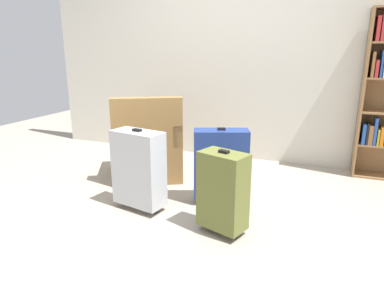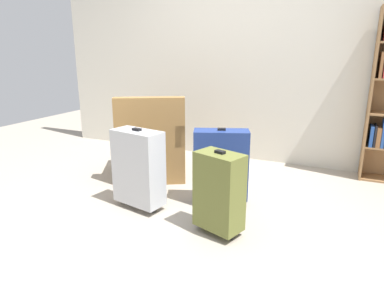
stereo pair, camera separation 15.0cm
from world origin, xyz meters
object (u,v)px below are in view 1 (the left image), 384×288
(suitcase_silver, at_px, (139,168))
(suitcase_navy_blue, at_px, (221,164))
(mug, at_px, (205,175))
(armchair, at_px, (148,148))
(suitcase_olive, at_px, (223,191))

(suitcase_silver, bearing_deg, suitcase_navy_blue, 31.96)
(mug, relative_size, suitcase_navy_blue, 0.17)
(armchair, relative_size, suitcase_olive, 1.46)
(armchair, distance_m, mug, 0.69)
(mug, bearing_deg, suitcase_olive, -64.77)
(mug, bearing_deg, armchair, -170.00)
(mug, xyz_separation_m, suitcase_navy_blue, (0.30, -0.48, 0.31))
(armchair, height_order, suitcase_silver, armchair)
(suitcase_silver, bearing_deg, mug, 70.00)
(armchair, height_order, mug, armchair)
(suitcase_silver, height_order, suitcase_olive, suitcase_silver)
(armchair, xyz_separation_m, suitcase_silver, (0.31, -0.75, 0.06))
(suitcase_navy_blue, height_order, suitcase_silver, suitcase_silver)
(armchair, distance_m, suitcase_navy_blue, 1.00)
(suitcase_navy_blue, bearing_deg, armchair, 158.46)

